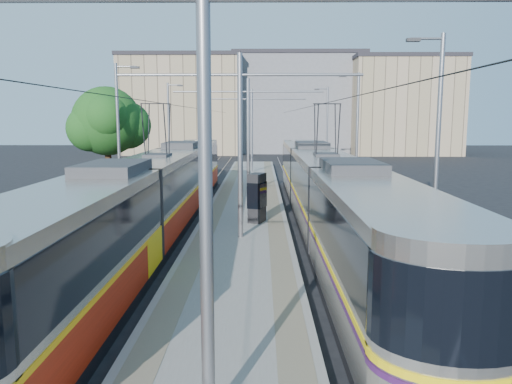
{
  "coord_description": "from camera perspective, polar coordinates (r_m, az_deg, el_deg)",
  "views": [
    {
      "loc": [
        0.79,
        -11.04,
        4.91
      ],
      "look_at": [
        0.57,
        11.19,
        1.6
      ],
      "focal_mm": 35.0,
      "sensor_mm": 36.0,
      "label": 1
    }
  ],
  "objects": [
    {
      "name": "street_lamps",
      "position": [
        32.05,
        -0.85,
        7.16
      ],
      "size": [
        15.18,
        38.22,
        8.0
      ],
      "color": "gray",
      "rests_on": "ground"
    },
    {
      "name": "tactile_strip_left",
      "position": [
        28.5,
        -3.95,
        -0.85
      ],
      "size": [
        0.7,
        50.0,
        0.01
      ],
      "primitive_type": "cube",
      "color": "gray",
      "rests_on": "platform"
    },
    {
      "name": "platform",
      "position": [
        28.45,
        -1.03,
        -1.17
      ],
      "size": [
        4.0,
        50.0,
        0.3
      ],
      "primitive_type": "cube",
      "color": "gray",
      "rests_on": "ground"
    },
    {
      "name": "tree",
      "position": [
        32.78,
        -16.12,
        7.65
      ],
      "size": [
        4.71,
        4.36,
        6.85
      ],
      "color": "#382314",
      "rests_on": "ground"
    },
    {
      "name": "rails",
      "position": [
        28.47,
        -1.03,
        -1.43
      ],
      "size": [
        8.71,
        70.0,
        0.03
      ],
      "color": "gray",
      "rests_on": "ground"
    },
    {
      "name": "building_right",
      "position": [
        71.68,
        16.34,
        9.42
      ],
      "size": [
        14.28,
        10.2,
        13.03
      ],
      "color": "tan",
      "rests_on": "ground"
    },
    {
      "name": "catenary",
      "position": [
        25.21,
        -1.24,
        7.59
      ],
      "size": [
        9.2,
        70.0,
        7.0
      ],
      "color": "gray",
      "rests_on": "platform"
    },
    {
      "name": "building_centre",
      "position": [
        75.25,
        4.61,
        10.02
      ],
      "size": [
        18.36,
        14.28,
        13.97
      ],
      "color": "slate",
      "rests_on": "ground"
    },
    {
      "name": "building_left",
      "position": [
        71.87,
        -8.19,
        9.8
      ],
      "size": [
        16.32,
        12.24,
        13.37
      ],
      "color": "tan",
      "rests_on": "ground"
    },
    {
      "name": "tactile_strip_right",
      "position": [
        28.42,
        1.89,
        -0.86
      ],
      "size": [
        0.7,
        50.0,
        0.01
      ],
      "primitive_type": "cube",
      "color": "gray",
      "rests_on": "platform"
    },
    {
      "name": "tram_left",
      "position": [
        21.77,
        -11.07,
        -0.15
      ],
      "size": [
        2.43,
        32.13,
        5.5
      ],
      "color": "black",
      "rests_on": "ground"
    },
    {
      "name": "tram_right",
      "position": [
        21.91,
        7.93,
        0.38
      ],
      "size": [
        2.43,
        30.87,
        5.5
      ],
      "color": "black",
      "rests_on": "ground"
    },
    {
      "name": "ground",
      "position": [
        12.1,
        -3.34,
        -15.47
      ],
      "size": [
        160.0,
        160.0,
        0.0
      ],
      "primitive_type": "plane",
      "color": "black",
      "rests_on": "ground"
    },
    {
      "name": "shelter",
      "position": [
        22.17,
        0.12,
        -0.53
      ],
      "size": [
        0.89,
        1.13,
        2.18
      ],
      "rotation": [
        0.0,
        0.0,
        -0.33
      ],
      "color": "black",
      "rests_on": "platform"
    }
  ]
}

